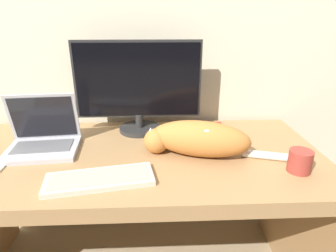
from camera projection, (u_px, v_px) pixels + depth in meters
The scene contains 8 objects.
wall_back at pixel (133, 7), 1.40m from camera, with size 6.40×0.06×2.60m.
desk at pixel (133, 180), 1.26m from camera, with size 1.63×0.75×0.71m.
monitor at pixel (138, 86), 1.36m from camera, with size 0.61×0.21×0.45m.
laptop at pixel (43, 139), 1.22m from camera, with size 0.32×0.26×0.24m.
external_keyboard at pixel (100, 179), 0.99m from camera, with size 0.40×0.20×0.02m.
cat at pixel (197, 138), 1.17m from camera, with size 0.61×0.26×0.15m.
coffee_mug at pixel (300, 161), 1.05m from camera, with size 0.09×0.09×0.09m.
small_toy at pixel (217, 127), 1.42m from camera, with size 0.04×0.04×0.04m.
Camera 1 is at (0.11, -0.72, 1.26)m, focal length 30.00 mm.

